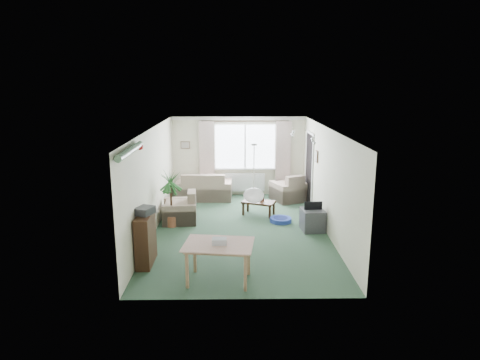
{
  "coord_description": "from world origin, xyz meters",
  "views": [
    {
      "loc": [
        -0.16,
        -9.54,
        3.46
      ],
      "look_at": [
        0.0,
        0.3,
        1.15
      ],
      "focal_mm": 32.0,
      "sensor_mm": 36.0,
      "label": 1
    }
  ],
  "objects_px": {
    "dining_table": "(219,263)",
    "tv_cube": "(312,220)",
    "sofa": "(204,186)",
    "houseplant": "(171,199)",
    "coffee_table": "(259,208)",
    "armchair_corner": "(289,187)",
    "armchair_left": "(180,207)",
    "pet_bed": "(281,220)",
    "bookshelf": "(146,239)"
  },
  "relations": [
    {
      "from": "armchair_left",
      "to": "bookshelf",
      "type": "bearing_deg",
      "value": -12.21
    },
    {
      "from": "coffee_table",
      "to": "pet_bed",
      "type": "bearing_deg",
      "value": -48.65
    },
    {
      "from": "coffee_table",
      "to": "dining_table",
      "type": "xyz_separation_m",
      "value": [
        -0.92,
        -3.79,
        0.16
      ]
    },
    {
      "from": "bookshelf",
      "to": "sofa",
      "type": "bearing_deg",
      "value": 80.16
    },
    {
      "from": "bookshelf",
      "to": "armchair_left",
      "type": "bearing_deg",
      "value": 82.55
    },
    {
      "from": "sofa",
      "to": "tv_cube",
      "type": "bearing_deg",
      "value": 135.75
    },
    {
      "from": "armchair_corner",
      "to": "armchair_left",
      "type": "distance_m",
      "value": 3.52
    },
    {
      "from": "armchair_left",
      "to": "tv_cube",
      "type": "height_order",
      "value": "armchair_left"
    },
    {
      "from": "armchair_corner",
      "to": "pet_bed",
      "type": "distance_m",
      "value": 2.04
    },
    {
      "from": "pet_bed",
      "to": "dining_table",
      "type": "bearing_deg",
      "value": -114.18
    },
    {
      "from": "coffee_table",
      "to": "pet_bed",
      "type": "xyz_separation_m",
      "value": [
        0.52,
        -0.59,
        -0.13
      ]
    },
    {
      "from": "sofa",
      "to": "bookshelf",
      "type": "height_order",
      "value": "bookshelf"
    },
    {
      "from": "bookshelf",
      "to": "pet_bed",
      "type": "distance_m",
      "value": 3.78
    },
    {
      "from": "bookshelf",
      "to": "houseplant",
      "type": "bearing_deg",
      "value": 85.24
    },
    {
      "from": "dining_table",
      "to": "tv_cube",
      "type": "bearing_deg",
      "value": 50.71
    },
    {
      "from": "coffee_table",
      "to": "tv_cube",
      "type": "bearing_deg",
      "value": -45.15
    },
    {
      "from": "coffee_table",
      "to": "dining_table",
      "type": "relative_size",
      "value": 0.76
    },
    {
      "from": "coffee_table",
      "to": "dining_table",
      "type": "bearing_deg",
      "value": -103.62
    },
    {
      "from": "armchair_left",
      "to": "houseplant",
      "type": "bearing_deg",
      "value": -27.72
    },
    {
      "from": "bookshelf",
      "to": "tv_cube",
      "type": "relative_size",
      "value": 1.76
    },
    {
      "from": "dining_table",
      "to": "sofa",
      "type": "bearing_deg",
      "value": 96.47
    },
    {
      "from": "armchair_left",
      "to": "bookshelf",
      "type": "distance_m",
      "value": 2.53
    },
    {
      "from": "armchair_left",
      "to": "dining_table",
      "type": "xyz_separation_m",
      "value": [
        1.08,
        -3.28,
        -0.04
      ]
    },
    {
      "from": "bookshelf",
      "to": "houseplant",
      "type": "distance_m",
      "value": 2.17
    },
    {
      "from": "houseplant",
      "to": "dining_table",
      "type": "height_order",
      "value": "houseplant"
    },
    {
      "from": "coffee_table",
      "to": "bookshelf",
      "type": "distance_m",
      "value": 3.83
    },
    {
      "from": "sofa",
      "to": "houseplant",
      "type": "xyz_separation_m",
      "value": [
        -0.63,
        -2.42,
        0.28
      ]
    },
    {
      "from": "sofa",
      "to": "tv_cube",
      "type": "distance_m",
      "value": 3.88
    },
    {
      "from": "tv_cube",
      "to": "armchair_corner",
      "type": "bearing_deg",
      "value": 90.06
    },
    {
      "from": "houseplant",
      "to": "pet_bed",
      "type": "distance_m",
      "value": 2.76
    },
    {
      "from": "pet_bed",
      "to": "tv_cube",
      "type": "bearing_deg",
      "value": -42.15
    },
    {
      "from": "sofa",
      "to": "pet_bed",
      "type": "relative_size",
      "value": 3.02
    },
    {
      "from": "armchair_corner",
      "to": "houseplant",
      "type": "relative_size",
      "value": 0.65
    },
    {
      "from": "coffee_table",
      "to": "pet_bed",
      "type": "height_order",
      "value": "coffee_table"
    },
    {
      "from": "tv_cube",
      "to": "bookshelf",
      "type": "bearing_deg",
      "value": -157.8
    },
    {
      "from": "tv_cube",
      "to": "sofa",
      "type": "bearing_deg",
      "value": 129.64
    },
    {
      "from": "coffee_table",
      "to": "tv_cube",
      "type": "relative_size",
      "value": 1.48
    },
    {
      "from": "tv_cube",
      "to": "pet_bed",
      "type": "bearing_deg",
      "value": 132.92
    },
    {
      "from": "armchair_corner",
      "to": "armchair_left",
      "type": "relative_size",
      "value": 1.04
    },
    {
      "from": "dining_table",
      "to": "tv_cube",
      "type": "xyz_separation_m",
      "value": [
        2.12,
        2.59,
        -0.09
      ]
    },
    {
      "from": "sofa",
      "to": "coffee_table",
      "type": "distance_m",
      "value": 2.19
    },
    {
      "from": "sofa",
      "to": "pet_bed",
      "type": "bearing_deg",
      "value": 134.74
    },
    {
      "from": "coffee_table",
      "to": "bookshelf",
      "type": "relative_size",
      "value": 0.84
    },
    {
      "from": "sofa",
      "to": "pet_bed",
      "type": "distance_m",
      "value": 2.99
    },
    {
      "from": "armchair_left",
      "to": "pet_bed",
      "type": "height_order",
      "value": "armchair_left"
    },
    {
      "from": "pet_bed",
      "to": "armchair_corner",
      "type": "bearing_deg",
      "value": 76.98
    },
    {
      "from": "sofa",
      "to": "dining_table",
      "type": "relative_size",
      "value": 1.48
    },
    {
      "from": "armchair_left",
      "to": "dining_table",
      "type": "distance_m",
      "value": 3.45
    },
    {
      "from": "armchair_left",
      "to": "coffee_table",
      "type": "distance_m",
      "value": 2.08
    },
    {
      "from": "sofa",
      "to": "houseplant",
      "type": "relative_size",
      "value": 1.17
    }
  ]
}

